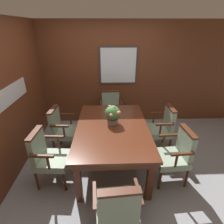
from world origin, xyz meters
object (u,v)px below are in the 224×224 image
chair_left_far (62,128)px  potted_plant (113,114)px  chair_right_far (162,126)px  chair_right_near (176,153)px  chair_left_near (48,155)px  chair_head_far (111,109)px  dining_table (112,131)px  chair_head_near (117,208)px

chair_left_far → potted_plant: potted_plant is taller
chair_right_far → chair_right_near: bearing=-2.2°
chair_right_far → potted_plant: bearing=-74.9°
chair_left_far → chair_left_near: size_ratio=1.00×
chair_head_far → dining_table: bearing=-93.3°
chair_left_far → dining_table: bearing=-108.6°
chair_right_near → chair_left_near: same height
chair_right_near → chair_left_far: (-1.94, 0.82, 0.00)m
dining_table → chair_right_far: 1.08m
chair_head_far → chair_head_near: 2.57m
chair_left_far → chair_head_near: bearing=-146.2°
chair_left_near → dining_table: bearing=-64.6°
chair_right_far → potted_plant: size_ratio=2.72×
chair_head_near → chair_right_far: 1.96m
chair_head_far → chair_left_near: (-1.02, -1.67, 0.00)m
potted_plant → chair_right_near: bearing=-29.1°
dining_table → chair_left_far: size_ratio=1.94×
chair_right_near → chair_left_far: 2.11m
chair_head_far → chair_right_far: size_ratio=1.00×
chair_right_near → chair_head_far: bearing=-154.2°
dining_table → chair_head_far: (0.01, 1.27, -0.16)m
chair_left_near → potted_plant: 1.22m
potted_plant → chair_head_near: bearing=-90.1°
chair_right_near → chair_left_far: same height
dining_table → chair_left_near: size_ratio=1.94×
chair_left_near → chair_head_near: bearing=-127.7°
chair_left_near → chair_left_far: bearing=0.3°
chair_head_far → chair_right_far: same height
chair_right_far → chair_left_near: same height
dining_table → chair_left_far: bearing=157.2°
chair_head_far → chair_right_near: bearing=-63.1°
chair_right_near → chair_left_near: 1.99m
chair_left_far → chair_left_near: 0.81m
chair_head_far → chair_left_near: 1.96m
dining_table → chair_head_near: 1.31m
chair_head_far → potted_plant: (-0.00, -1.16, 0.43)m
chair_left_far → chair_right_far: size_ratio=1.00×
dining_table → chair_right_near: (0.98, -0.42, -0.16)m
chair_left_far → potted_plant: (0.97, -0.29, 0.43)m
chair_head_near → chair_right_far: bearing=-124.5°
dining_table → potted_plant: potted_plant is taller
chair_head_far → chair_right_near: same height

